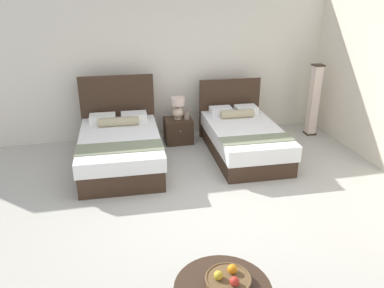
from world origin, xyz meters
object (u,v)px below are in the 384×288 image
(nightstand, at_px, (178,131))
(table_lamp, at_px, (178,107))
(bed_near_corner, at_px, (243,138))
(floor_lamp_corner, at_px, (314,100))
(vase, at_px, (187,115))
(bed_near_window, at_px, (120,147))
(fruit_bowl, at_px, (228,280))

(nightstand, height_order, table_lamp, table_lamp)
(bed_near_corner, relative_size, floor_lamp_corner, 1.48)
(vase, bearing_deg, bed_near_corner, -40.33)
(bed_near_window, height_order, bed_near_corner, bed_near_window)
(fruit_bowl, height_order, floor_lamp_corner, floor_lamp_corner)
(bed_near_corner, relative_size, fruit_bowl, 5.23)
(vase, height_order, fruit_bowl, vase)
(bed_near_window, bearing_deg, fruit_bowl, -77.97)
(fruit_bowl, distance_m, floor_lamp_corner, 5.23)
(bed_near_corner, height_order, table_lamp, bed_near_corner)
(bed_near_window, distance_m, table_lamp, 1.45)
(floor_lamp_corner, bearing_deg, bed_near_window, -170.83)
(bed_near_window, relative_size, nightstand, 4.00)
(bed_near_corner, relative_size, nightstand, 4.03)
(bed_near_corner, xyz_separation_m, nightstand, (-1.04, 0.79, -0.07))
(bed_near_window, xyz_separation_m, vase, (1.30, 0.74, 0.24))
(bed_near_window, relative_size, fruit_bowl, 5.18)
(nightstand, bearing_deg, bed_near_window, -145.53)
(vase, distance_m, fruit_bowl, 4.36)
(bed_near_window, xyz_separation_m, floor_lamp_corner, (3.86, 0.62, 0.39))
(vase, height_order, floor_lamp_corner, floor_lamp_corner)
(table_lamp, xyz_separation_m, vase, (0.16, -0.06, -0.15))
(nightstand, distance_m, floor_lamp_corner, 2.77)
(bed_near_window, relative_size, floor_lamp_corner, 1.47)
(bed_near_corner, xyz_separation_m, floor_lamp_corner, (1.68, 0.63, 0.40))
(vase, bearing_deg, floor_lamp_corner, -2.67)
(vase, bearing_deg, table_lamp, 159.11)
(nightstand, bearing_deg, fruit_bowl, -94.95)
(bed_near_window, distance_m, nightstand, 1.39)
(bed_near_corner, xyz_separation_m, vase, (-0.88, 0.75, 0.25))
(table_lamp, xyz_separation_m, fruit_bowl, (-0.38, -4.39, -0.19))
(bed_near_corner, distance_m, vase, 1.19)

